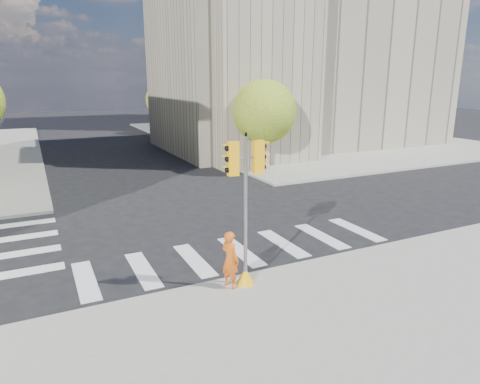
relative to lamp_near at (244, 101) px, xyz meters
name	(u,v)px	position (x,y,z in m)	size (l,w,h in m)	color
ground	(221,234)	(-8.00, -14.00, -4.58)	(160.00, 160.00, 0.00)	black
sidewalk_far_right	(292,135)	(12.00, 12.00, -4.50)	(28.00, 40.00, 0.15)	gray
civic_building	(294,67)	(7.59, 5.12, 2.68)	(26.00, 16.00, 19.39)	gray
office_tower	(245,14)	(14.00, 28.00, 10.42)	(20.00, 18.00, 30.00)	#9EA0A3
tree_re_near	(264,112)	(-0.50, -4.00, -0.53)	(4.20, 4.20, 6.16)	#382616
tree_re_mid	(200,100)	(-0.50, 8.00, -0.23)	(4.60, 4.60, 6.66)	#382616
tree_re_far	(163,100)	(-0.50, 20.00, -0.71)	(4.00, 4.00, 5.88)	#382616
lamp_near	(244,101)	(0.00, 0.00, 0.00)	(0.35, 0.18, 8.11)	black
lamp_far	(184,95)	(0.00, 14.00, 0.00)	(0.35, 0.18, 8.11)	black
traffic_signal	(246,223)	(-9.22, -18.61, -2.51)	(1.08, 0.56, 4.53)	#F3A70C
photographer	(230,259)	(-9.71, -18.60, -3.57)	(0.63, 0.41, 1.73)	#CC5713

